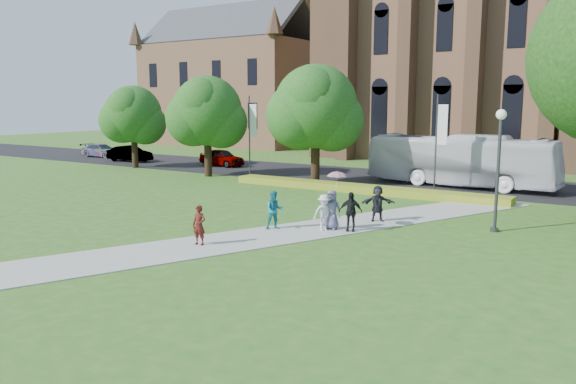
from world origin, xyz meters
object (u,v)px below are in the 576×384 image
Objects in this scene: car_2 at (101,150)px; tour_coach at (460,160)px; streetlamp at (499,156)px; pedestrian_0 at (199,225)px; car_0 at (222,157)px; car_1 at (130,154)px.

tour_coach is at bearing -94.55° from car_2.
pedestrian_0 is (-9.14, -8.71, -2.48)m from streetlamp.
car_0 reaches higher than car_1.
streetlamp is at bearing -110.95° from car_2.
car_2 is 2.93× the size of pedestrian_0.
car_1 is (-30.68, -0.76, -0.98)m from tour_coach.
pedestrian_0 is (32.43, -21.91, 0.14)m from car_2.
tour_coach is 21.04m from car_0.
tour_coach reaches higher than car_0.
car_1 is at bearing 95.14° from tour_coach.
car_0 is at bearing -86.04° from car_1.
tour_coach is 36.59m from car_2.
car_1 is 0.97× the size of car_2.
car_1 reaches higher than car_2.
car_2 is 39.13m from pedestrian_0.
streetlamp is at bearing -110.82° from car_0.
pedestrian_0 is (26.54, -20.37, 0.07)m from car_1.
car_0 reaches higher than car_2.
car_2 is (-5.88, 1.54, -0.07)m from car_1.
streetlamp is 1.20× the size of car_0.
car_1 is (-35.68, 11.66, -2.54)m from streetlamp.
streetlamp is 13.48m from tour_coach.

